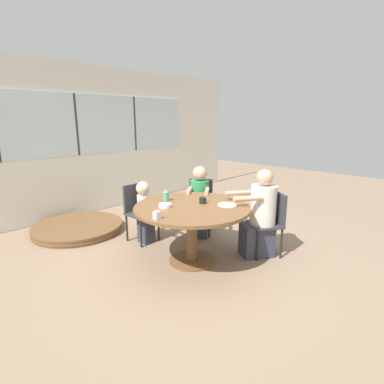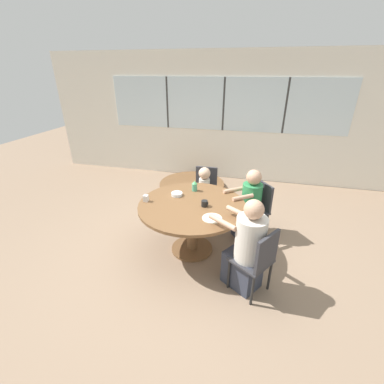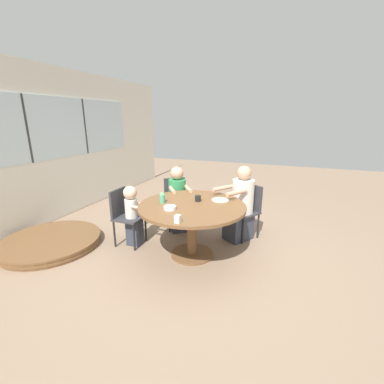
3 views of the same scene
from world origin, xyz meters
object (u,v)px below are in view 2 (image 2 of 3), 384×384
Objects in this scene: chair_for_woman_green_shirt at (259,258)px; milk_carton_small at (146,198)px; chair_for_toddler at (205,187)px; person_woman_green_shirt at (246,250)px; person_toddler at (204,193)px; coffee_mug at (205,203)px; person_man_blue_shirt at (249,207)px; folded_table_stack at (192,185)px; sippy_cup at (195,186)px; bowl_white_shallow at (177,194)px; chair_for_man_blue_shirt at (258,205)px.

chair_for_woman_green_shirt is 1.67m from milk_carton_small.
person_woman_green_shirt reaches higher than chair_for_toddler.
coffee_mug is at bearing 100.32° from person_toddler.
folded_table_stack is (-1.28, 1.56, -0.45)m from person_man_blue_shirt.
chair_for_toddler is 0.60× the size of folded_table_stack.
sippy_cup is (-0.24, 0.44, 0.04)m from coffee_mug.
coffee_mug is 1.00× the size of milk_carton_small.
coffee_mug is (0.20, -1.12, 0.28)m from chair_for_toddler.
person_woman_green_shirt is at bearing -17.77° from milk_carton_small.
sippy_cup is at bearing 40.60° from milk_carton_small.
sippy_cup is 0.31m from bowl_white_shallow.
folded_table_stack is at bearing 7.65° from chair_for_man_blue_shirt.
milk_carton_small is at bearing 78.03° from person_man_blue_shirt.
person_man_blue_shirt is 0.89m from sippy_cup.
bowl_white_shallow is (-0.25, -0.90, 0.26)m from chair_for_toddler.
chair_for_woman_green_shirt and chair_for_man_blue_shirt have the same top height.
chair_for_toddler reaches higher than coffee_mug.
chair_for_toddler is at bearing 60.33° from person_woman_green_shirt.
sippy_cup reaches higher than folded_table_stack.
chair_for_woman_green_shirt reaches higher than folded_table_stack.
chair_for_woman_green_shirt is at bearing 119.43° from person_toddler.
person_man_blue_shirt is at bearing 24.32° from milk_carton_small.
chair_for_man_blue_shirt is at bearing 25.48° from milk_carton_small.
sippy_cup is at bearing 63.27° from person_man_blue_shirt.
chair_for_man_blue_shirt reaches higher than coffee_mug.
coffee_mug is 0.50m from bowl_white_shallow.
chair_for_woman_green_shirt is 1.00× the size of chair_for_toddler.
chair_for_woman_green_shirt reaches higher than milk_carton_small.
chair_for_toddler is 1.36m from milk_carton_small.
person_woman_green_shirt is 0.83m from coffee_mug.
person_toddler is at bearing 64.94° from chair_for_woman_green_shirt.
folded_table_stack is (-1.30, 2.64, -0.47)m from person_woman_green_shirt.
person_woman_green_shirt is (-0.12, -1.18, 0.02)m from chair_for_man_blue_shirt.
chair_for_man_blue_shirt is 0.16m from person_man_blue_shirt.
chair_for_man_blue_shirt is 1.02m from coffee_mug.
sippy_cup is (-0.04, -0.69, 0.32)m from chair_for_toddler.
folded_table_stack is (-1.41, 1.46, -0.46)m from chair_for_man_blue_shirt.
person_toddler reaches higher than chair_for_woman_green_shirt.
chair_for_toddler is at bearing 74.56° from bowl_white_shallow.
sippy_cup is (-0.95, -0.24, 0.32)m from chair_for_man_blue_shirt.
chair_for_woman_green_shirt is 5.44× the size of bowl_white_shallow.
bowl_white_shallow is 0.11× the size of folded_table_stack.
chair_for_man_blue_shirt is at bearing 28.62° from person_woman_green_shirt.
person_woman_green_shirt is (-0.14, 0.09, 0.02)m from chair_for_woman_green_shirt.
chair_for_woman_green_shirt is at bearing 117.25° from chair_for_toddler.
chair_for_woman_green_shirt is at bearing 151.26° from person_man_blue_shirt.
person_toddler is (-0.91, 0.30, -0.04)m from chair_for_man_blue_shirt.
milk_carton_small is at bearing -176.34° from coffee_mug.
folded_table_stack is at bearing -68.09° from person_toddler.
milk_carton_small is 0.57× the size of bowl_white_shallow.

